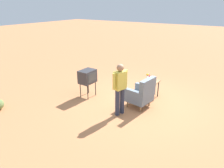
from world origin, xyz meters
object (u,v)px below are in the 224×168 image
object	(u,v)px
armchair	(141,93)
soda_can_blue	(150,81)
person_standing	(120,87)
flower_vase	(148,77)
soda_can_red	(149,77)
bottle_short_clear	(147,80)
side_table	(151,83)
tv_on_stand	(87,77)

from	to	relation	value
armchair	soda_can_blue	bearing A→B (deg)	-178.33
person_standing	flower_vase	bearing A→B (deg)	172.48
armchair	soda_can_red	size ratio (longest dim) A/B	8.69
soda_can_blue	bottle_short_clear	bearing A→B (deg)	-51.06
armchair	person_standing	world-z (taller)	person_standing
armchair	bottle_short_clear	bearing A→B (deg)	-172.01
armchair	side_table	world-z (taller)	armchair
side_table	flower_vase	size ratio (longest dim) A/B	2.51
side_table	soda_can_blue	bearing A→B (deg)	7.77
bottle_short_clear	person_standing	bearing A→B (deg)	-10.78
armchair	soda_can_red	distance (m)	1.08
soda_can_blue	soda_can_red	size ratio (longest dim) A/B	1.00
person_standing	soda_can_red	world-z (taller)	person_standing
tv_on_stand	bottle_short_clear	world-z (taller)	tv_on_stand
tv_on_stand	person_standing	bearing A→B (deg)	73.75
tv_on_stand	soda_can_blue	size ratio (longest dim) A/B	8.44
armchair	flower_vase	world-z (taller)	armchair
person_standing	bottle_short_clear	distance (m)	1.47
person_standing	bottle_short_clear	size ratio (longest dim) A/B	8.20
person_standing	side_table	bearing A→B (deg)	168.99
tv_on_stand	side_table	bearing A→B (deg)	120.34
armchair	bottle_short_clear	world-z (taller)	armchair
flower_vase	armchair	bearing A→B (deg)	10.57
person_standing	soda_can_blue	bearing A→B (deg)	167.04
tv_on_stand	bottle_short_clear	xyz separation A→B (m)	(-0.95, 1.94, -0.02)
armchair	flower_vase	distance (m)	0.89
side_table	person_standing	xyz separation A→B (m)	(1.65, -0.32, 0.37)
bottle_short_clear	flower_vase	distance (m)	0.19
tv_on_stand	flower_vase	world-z (taller)	tv_on_stand
person_standing	soda_can_blue	distance (m)	1.55
tv_on_stand	person_standing	world-z (taller)	person_standing
soda_can_red	flower_vase	xyz separation A→B (m)	(0.22, 0.03, 0.09)
armchair	soda_can_red	xyz separation A→B (m)	(-1.04, -0.18, 0.23)
tv_on_stand	flower_vase	bearing A→B (deg)	120.72
soda_can_red	armchair	bearing A→B (deg)	10.02
tv_on_stand	person_standing	xyz separation A→B (m)	(0.49, 1.67, 0.16)
bottle_short_clear	tv_on_stand	bearing A→B (deg)	-63.98
tv_on_stand	armchair	bearing A→B (deg)	98.51
tv_on_stand	soda_can_blue	distance (m)	2.25
armchair	person_standing	size ratio (longest dim) A/B	0.65
person_standing	soda_can_red	bearing A→B (deg)	174.34
soda_can_blue	flower_vase	world-z (taller)	flower_vase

